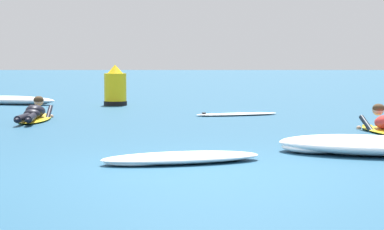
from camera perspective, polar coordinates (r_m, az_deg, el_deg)
The scene contains 7 objects.
ground_plane at distance 17.91m, azimuth 0.55°, elevation 0.48°, with size 120.00×120.00×0.00m, color navy.
surfer_far at distance 14.89m, azimuth -12.76°, elevation 0.05°, with size 0.69×2.54×0.54m.
drifting_surfboard at distance 15.97m, azimuth 3.63°, elevation 0.09°, with size 2.01×1.07×0.16m.
whitewater_mid_left at distance 20.37m, azimuth -14.62°, elevation 1.16°, with size 2.86×1.49×0.25m.
whitewater_mid_right at distance 9.80m, azimuth 13.86°, elevation -2.42°, with size 2.54×1.72×0.26m.
whitewater_back at distance 8.74m, azimuth -0.86°, elevation -3.52°, with size 2.13×1.17×0.13m.
channel_marker_buoy at distance 19.45m, azimuth -6.28°, elevation 2.14°, with size 0.65×0.65×1.13m.
Camera 1 is at (-0.07, -7.86, 1.31)m, focal length 65.28 mm.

